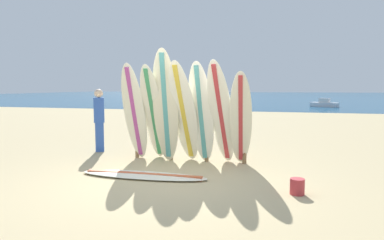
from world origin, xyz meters
name	(u,v)px	position (x,y,z in m)	size (l,w,h in m)	color
ground_plane	(165,182)	(0.00, 0.00, 0.00)	(120.00, 120.00, 0.00)	tan
ocean_water	(274,96)	(0.00, 58.00, 0.00)	(120.00, 80.00, 0.01)	navy
surfboard_rack	(189,130)	(-0.07, 1.84, 0.71)	(2.66, 0.09, 1.16)	olive
surfboard_leaning_far_left	(134,113)	(-1.24, 1.49, 1.10)	(0.52, 0.81, 2.21)	silver
surfboard_leaning_left	(153,113)	(-0.82, 1.57, 1.09)	(0.53, 1.09, 2.18)	silver
surfboard_leaning_center_left	(165,107)	(-0.49, 1.45, 1.25)	(0.60, 0.63, 2.51)	beige
surfboard_leaning_center	(184,113)	(-0.09, 1.53, 1.12)	(0.73, 1.05, 2.25)	white
surfboard_leaning_center_right	(201,113)	(0.29, 1.57, 1.12)	(0.64, 0.72, 2.23)	white
surfboard_leaning_right	(221,114)	(0.74, 1.49, 1.12)	(0.68, 1.14, 2.24)	white
surfboard_leaning_far_right	(241,120)	(1.16, 1.47, 1.01)	(0.56, 1.00, 2.01)	silver
surfboard_lying_on_sand	(143,175)	(-0.50, 0.19, 0.04)	(2.48, 0.63, 0.08)	silver
beachgoer_standing	(99,117)	(-2.60, 2.30, 0.90)	(0.31, 0.27, 1.63)	#3359B2
small_boat_offshore	(324,104)	(5.16, 25.10, 0.26)	(2.29, 1.69, 0.71)	silver
sand_bucket	(297,187)	(2.26, -0.17, 0.13)	(0.23, 0.23, 0.25)	#B73338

